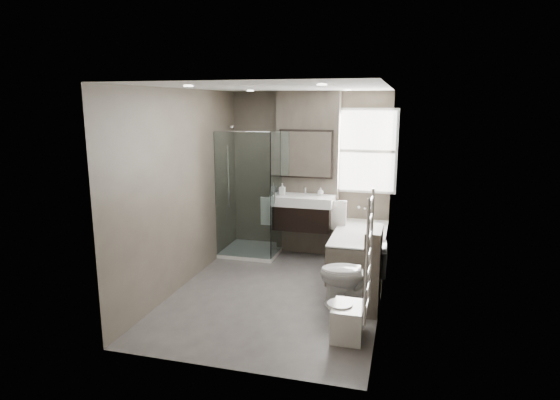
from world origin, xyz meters
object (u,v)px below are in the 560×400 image
(toilet, at_px, (352,274))
(bidet, at_px, (347,320))
(vanity, at_px, (303,212))
(bathtub, at_px, (359,249))

(toilet, height_order, bidet, toilet)
(toilet, xyz_separation_m, bidet, (0.04, -0.80, -0.21))
(bidet, bearing_deg, vanity, 112.71)
(vanity, distance_m, bidet, 2.69)
(bathtub, bearing_deg, vanity, 160.63)
(bidet, bearing_deg, bathtub, 92.45)
(vanity, relative_size, bathtub, 0.59)
(bathtub, xyz_separation_m, toilet, (0.05, -1.30, 0.08))
(bathtub, height_order, bidet, bathtub)
(vanity, bearing_deg, toilet, -59.17)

